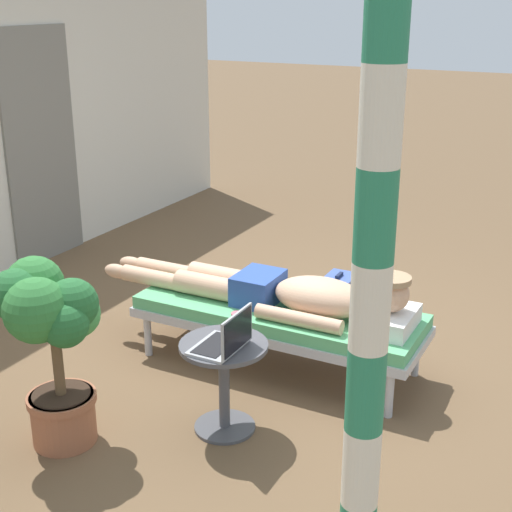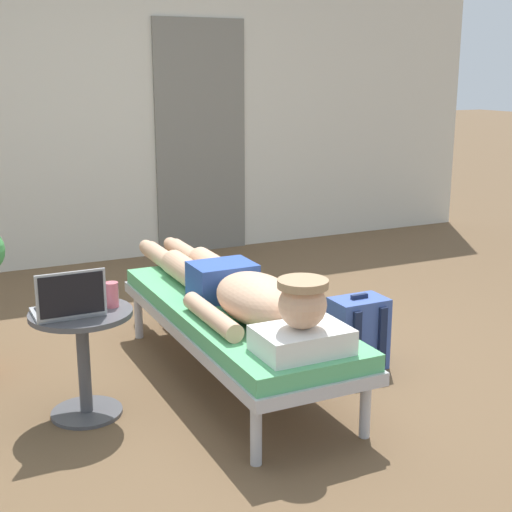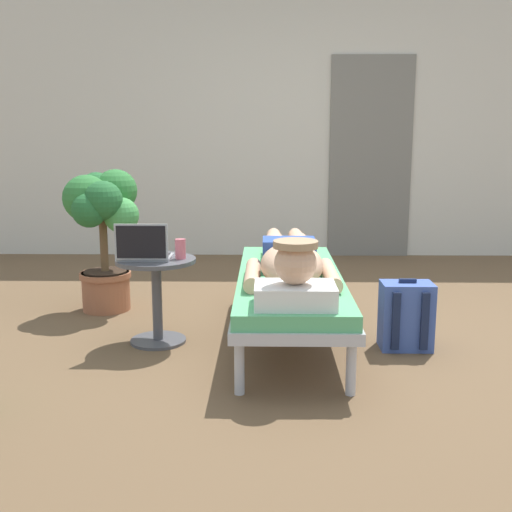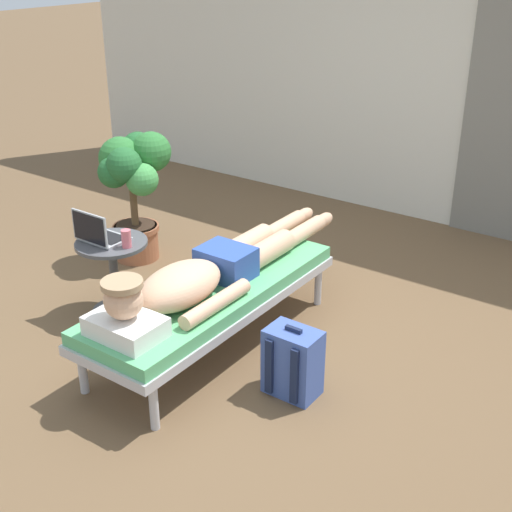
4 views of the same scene
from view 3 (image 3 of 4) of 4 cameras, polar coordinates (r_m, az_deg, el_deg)
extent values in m
plane|color=brown|center=(4.00, 4.70, -7.15)|extent=(40.00, 40.00, 0.00)
cube|color=beige|center=(6.55, 2.27, 11.94)|extent=(7.60, 0.20, 2.70)
cube|color=slate|center=(6.53, 10.48, 8.88)|extent=(0.84, 0.03, 2.04)
cylinder|color=#B7B7BC|center=(4.65, -0.65, -2.73)|extent=(0.05, 0.05, 0.28)
cylinder|color=#B7B7BC|center=(4.67, 6.04, -2.74)|extent=(0.05, 0.05, 0.28)
cylinder|color=#B7B7BC|center=(3.06, -1.54, -10.17)|extent=(0.05, 0.05, 0.28)
cylinder|color=#B7B7BC|center=(3.09, 8.75, -10.12)|extent=(0.05, 0.05, 0.28)
cube|color=#B7B7BC|center=(3.80, 3.09, -3.25)|extent=(0.64, 1.86, 0.06)
cube|color=#59B272|center=(3.79, 3.10, -2.22)|extent=(0.62, 1.82, 0.08)
cube|color=white|center=(3.06, 3.61, -3.61)|extent=(0.40, 0.28, 0.11)
sphere|color=#D8A884|center=(3.02, 3.65, -0.68)|extent=(0.21, 0.21, 0.21)
cylinder|color=tan|center=(3.01, 3.67, 1.09)|extent=(0.22, 0.22, 0.03)
ellipsoid|color=#D8A884|center=(3.48, 3.30, -0.82)|extent=(0.35, 0.60, 0.23)
cylinder|color=#D8A884|center=(3.54, -0.31, -1.75)|extent=(0.09, 0.55, 0.09)
cylinder|color=#D8A884|center=(3.55, 6.80, -1.76)|extent=(0.09, 0.55, 0.09)
cube|color=#2D4C9E|center=(3.90, 3.05, 0.20)|extent=(0.33, 0.26, 0.19)
cylinder|color=#D8A884|center=(4.24, 1.73, 0.80)|extent=(0.15, 0.42, 0.15)
cylinder|color=#D8A884|center=(4.66, 1.67, 1.50)|extent=(0.11, 0.44, 0.11)
ellipsoid|color=#D8A884|center=(4.95, 1.63, 2.01)|extent=(0.09, 0.20, 0.10)
cylinder|color=#D8A884|center=(4.24, 4.03, 0.79)|extent=(0.15, 0.42, 0.15)
cylinder|color=#D8A884|center=(4.67, 3.75, 1.50)|extent=(0.11, 0.44, 0.11)
ellipsoid|color=#D8A884|center=(4.95, 3.59, 2.00)|extent=(0.09, 0.20, 0.10)
cylinder|color=#4C4C51|center=(3.89, -8.98, -7.68)|extent=(0.34, 0.34, 0.02)
cylinder|color=#4C4C51|center=(3.82, -9.09, -4.14)|extent=(0.06, 0.06, 0.48)
cylinder|color=#4C4C51|center=(3.76, -9.21, -0.42)|extent=(0.48, 0.48, 0.02)
cube|color=#A5A8AD|center=(3.76, -10.12, -0.11)|extent=(0.31, 0.22, 0.02)
cube|color=black|center=(3.77, -10.10, 0.07)|extent=(0.27, 0.15, 0.00)
cube|color=#A5A8AD|center=(3.63, -10.53, 1.28)|extent=(0.31, 0.01, 0.21)
cube|color=black|center=(3.62, -10.55, 1.26)|extent=(0.29, 0.00, 0.19)
cylinder|color=#D86672|center=(3.72, -6.97, 0.66)|extent=(0.06, 0.06, 0.12)
cube|color=#3F59A5|center=(3.78, 13.65, -5.36)|extent=(0.30, 0.20, 0.40)
cube|color=#3F59A5|center=(3.92, 13.22, -5.85)|extent=(0.23, 0.04, 0.18)
cube|color=#192342|center=(3.66, 12.76, -5.87)|extent=(0.04, 0.02, 0.34)
cube|color=#192342|center=(3.70, 15.28, -5.82)|extent=(0.04, 0.02, 0.34)
cube|color=#192342|center=(3.73, 13.79, -2.23)|extent=(0.10, 0.02, 0.02)
cylinder|color=#9E5B3D|center=(4.62, -13.64, -3.14)|extent=(0.34, 0.34, 0.28)
cylinder|color=#9E5B3D|center=(4.59, -13.71, -1.69)|extent=(0.37, 0.37, 0.04)
cylinder|color=#332319|center=(4.59, -13.72, -1.39)|extent=(0.31, 0.31, 0.01)
cylinder|color=brown|center=(4.55, -13.83, 0.97)|extent=(0.06, 0.06, 0.39)
sphere|color=#429347|center=(4.46, -12.31, 3.70)|extent=(0.25, 0.25, 0.25)
sphere|color=#2D7233|center=(4.65, -12.79, 5.90)|extent=(0.31, 0.31, 0.31)
sphere|color=#23602D|center=(4.68, -14.44, 5.86)|extent=(0.27, 0.27, 0.27)
sphere|color=#2D7233|center=(4.54, -15.34, 5.14)|extent=(0.33, 0.33, 0.33)
sphere|color=#23602D|center=(4.41, -15.12, 4.10)|extent=(0.24, 0.24, 0.24)
sphere|color=#23602D|center=(4.40, -13.90, 5.00)|extent=(0.27, 0.27, 0.27)
camera|label=1|loc=(4.26, -65.23, 18.86)|focal=51.21mm
camera|label=2|loc=(1.43, -76.45, 17.64)|focal=51.18mm
camera|label=4|loc=(2.87, 77.82, 25.29)|focal=47.95mm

